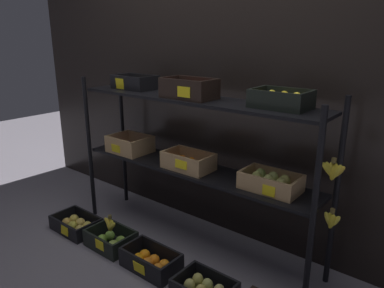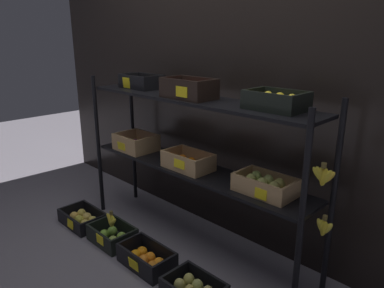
{
  "view_description": "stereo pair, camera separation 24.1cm",
  "coord_description": "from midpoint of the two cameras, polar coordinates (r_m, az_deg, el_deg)",
  "views": [
    {
      "loc": [
        1.44,
        -1.8,
        1.44
      ],
      "look_at": [
        0.0,
        0.0,
        0.75
      ],
      "focal_mm": 33.76,
      "sensor_mm": 36.0,
      "label": 1
    },
    {
      "loc": [
        1.62,
        -1.64,
        1.44
      ],
      "look_at": [
        0.0,
        0.0,
        0.75
      ],
      "focal_mm": 33.76,
      "sensor_mm": 36.0,
      "label": 2
    }
  ],
  "objects": [
    {
      "name": "crate_ground_apple_gold",
      "position": [
        3.01,
        -20.05,
        -11.95
      ],
      "size": [
        0.37,
        0.25,
        0.11
      ],
      "color": "black",
      "rests_on": "ground_plane"
    },
    {
      "name": "ground_plane",
      "position": [
        2.72,
        -2.63,
        -15.27
      ],
      "size": [
        10.0,
        10.0,
        0.0
      ],
      "primitive_type": "plane",
      "color": "slate"
    },
    {
      "name": "banana_bunch_loose",
      "position": [
        2.66,
        -15.42,
        -12.26
      ],
      "size": [
        0.14,
        0.05,
        0.13
      ],
      "color": "brown",
      "rests_on": "crate_ground_apple_green"
    },
    {
      "name": "storefront_wall",
      "position": [
        2.6,
        2.56,
        11.75
      ],
      "size": [
        4.22,
        0.12,
        2.43
      ],
      "primitive_type": "cube",
      "color": "black",
      "rests_on": "ground_plane"
    },
    {
      "name": "display_rack",
      "position": [
        2.37,
        -2.48,
        1.37
      ],
      "size": [
        1.94,
        0.38,
        1.19
      ],
      "color": "black",
      "rests_on": "ground_plane"
    },
    {
      "name": "crate_ground_apple_green",
      "position": [
        2.73,
        -15.23,
        -14.54
      ],
      "size": [
        0.33,
        0.24,
        0.12
      ],
      "color": "black",
      "rests_on": "ground_plane"
    },
    {
      "name": "crate_ground_orange",
      "position": [
        2.46,
        -9.43,
        -17.96
      ],
      "size": [
        0.38,
        0.22,
        0.13
      ],
      "color": "black",
      "rests_on": "ground_plane"
    }
  ]
}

